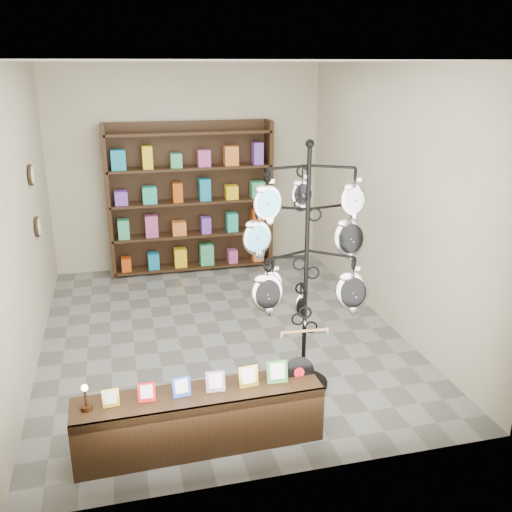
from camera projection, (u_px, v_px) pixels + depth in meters
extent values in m
plane|color=slate|center=(221.00, 333.00, 6.64)|extent=(5.00, 5.00, 0.00)
plane|color=#BCB397|center=(188.00, 169.00, 8.46)|extent=(4.00, 0.00, 4.00)
plane|color=#BCB397|center=(286.00, 293.00, 3.86)|extent=(4.00, 0.00, 4.00)
plane|color=#BCB397|center=(22.00, 219.00, 5.70)|extent=(0.00, 5.00, 5.00)
plane|color=#BCB397|center=(388.00, 198.00, 6.62)|extent=(0.00, 5.00, 5.00)
plane|color=white|center=(215.00, 61.00, 5.68)|extent=(5.00, 5.00, 0.00)
cylinder|color=black|center=(303.00, 382.00, 5.57)|extent=(0.55, 0.55, 0.03)
cylinder|color=black|center=(306.00, 274.00, 5.21)|extent=(0.05, 0.05, 2.31)
sphere|color=black|center=(310.00, 144.00, 4.83)|extent=(0.08, 0.08, 0.08)
ellipsoid|color=silver|center=(300.00, 306.00, 5.58)|extent=(0.13, 0.06, 0.24)
cube|color=tan|center=(305.00, 331.00, 5.03)|extent=(0.44, 0.05, 0.04)
cube|color=black|center=(200.00, 420.00, 4.61)|extent=(2.00, 0.45, 0.49)
cube|color=gold|center=(111.00, 398.00, 4.34)|extent=(0.13, 0.05, 0.15)
cube|color=red|center=(147.00, 392.00, 4.41)|extent=(0.14, 0.05, 0.15)
cube|color=#263FA5|center=(181.00, 387.00, 4.47)|extent=(0.15, 0.05, 0.16)
cube|color=#E54C33|center=(215.00, 381.00, 4.54)|extent=(0.15, 0.06, 0.17)
cube|color=gold|center=(248.00, 376.00, 4.60)|extent=(0.16, 0.06, 0.18)
cube|color=#337233|center=(277.00, 372.00, 4.66)|extent=(0.17, 0.06, 0.19)
cylinder|color=black|center=(299.00, 373.00, 4.78)|extent=(0.27, 0.07, 0.27)
cylinder|color=red|center=(299.00, 373.00, 4.77)|extent=(0.09, 0.03, 0.09)
cylinder|color=#412412|center=(87.00, 408.00, 4.31)|extent=(0.09, 0.09, 0.04)
cylinder|color=#412412|center=(86.00, 398.00, 4.29)|extent=(0.02, 0.02, 0.13)
sphere|color=#FFBF59|center=(85.00, 388.00, 4.26)|extent=(0.05, 0.05, 0.05)
cube|color=black|center=(190.00, 196.00, 8.53)|extent=(2.40, 0.04, 2.20)
cube|color=black|center=(109.00, 203.00, 8.11)|extent=(0.06, 0.36, 2.20)
cube|color=black|center=(268.00, 194.00, 8.65)|extent=(0.06, 0.36, 2.20)
cube|color=black|center=(193.00, 265.00, 8.72)|extent=(2.36, 0.36, 0.04)
cube|color=black|center=(192.00, 234.00, 8.56)|extent=(2.36, 0.36, 0.03)
cube|color=black|center=(191.00, 201.00, 8.40)|extent=(2.36, 0.36, 0.04)
cube|color=black|center=(190.00, 168.00, 8.24)|extent=(2.36, 0.36, 0.04)
cube|color=black|center=(189.00, 133.00, 8.08)|extent=(2.36, 0.36, 0.04)
cylinder|color=black|center=(31.00, 175.00, 6.35)|extent=(0.03, 0.24, 0.24)
cylinder|color=black|center=(38.00, 227.00, 6.54)|extent=(0.03, 0.24, 0.24)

